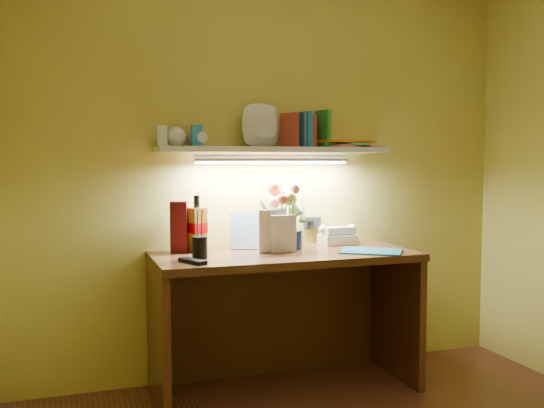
# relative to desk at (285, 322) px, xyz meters

# --- Properties ---
(desk) EXTENTS (1.40, 0.60, 0.75)m
(desk) POSITION_rel_desk_xyz_m (0.00, 0.00, 0.00)
(desk) COLOR #3B1910
(desk) RESTS_ON ground
(flower_bouquet) EXTENTS (0.24, 0.24, 0.37)m
(flower_bouquet) POSITION_rel_desk_xyz_m (0.05, 0.14, 0.56)
(flower_bouquet) COLOR #0C1B3B
(flower_bouquet) RESTS_ON desk
(telephone) EXTENTS (0.20, 0.15, 0.12)m
(telephone) POSITION_rel_desk_xyz_m (0.40, 0.19, 0.43)
(telephone) COLOR #EBE8C7
(telephone) RESTS_ON desk
(desk_clock) EXTENTS (0.08, 0.06, 0.07)m
(desk_clock) POSITION_rel_desk_xyz_m (0.50, 0.25, 0.41)
(desk_clock) COLOR silver
(desk_clock) RESTS_ON desk
(whisky_bottle) EXTENTS (0.11, 0.11, 0.30)m
(whisky_bottle) POSITION_rel_desk_xyz_m (-0.44, 0.18, 0.53)
(whisky_bottle) COLOR #9E6B1B
(whisky_bottle) RESTS_ON desk
(whisky_box) EXTENTS (0.11, 0.11, 0.27)m
(whisky_box) POSITION_rel_desk_xyz_m (-0.53, 0.21, 0.51)
(whisky_box) COLOR #500C0F
(whisky_box) RESTS_ON desk
(pen_cup) EXTENTS (0.09, 0.09, 0.19)m
(pen_cup) POSITION_rel_desk_xyz_m (-0.47, -0.04, 0.47)
(pen_cup) COLOR black
(pen_cup) RESTS_ON desk
(art_card) EXTENTS (0.20, 0.11, 0.20)m
(art_card) POSITION_rel_desk_xyz_m (-0.15, 0.19, 0.48)
(art_card) COLOR white
(art_card) RESTS_ON desk
(tv_remote) EXTENTS (0.12, 0.17, 0.02)m
(tv_remote) POSITION_rel_desk_xyz_m (-0.53, -0.17, 0.38)
(tv_remote) COLOR black
(tv_remote) RESTS_ON desk
(blue_folder) EXTENTS (0.39, 0.37, 0.01)m
(blue_folder) POSITION_rel_desk_xyz_m (0.44, -0.13, 0.38)
(blue_folder) COLOR #1C80BF
(blue_folder) RESTS_ON desk
(desk_book_a) EXTENTS (0.17, 0.06, 0.23)m
(desk_book_a) POSITION_rel_desk_xyz_m (-0.14, 0.01, 0.49)
(desk_book_a) COLOR silver
(desk_book_a) RESTS_ON desk
(desk_book_b) EXTENTS (0.15, 0.02, 0.20)m
(desk_book_b) POSITION_rel_desk_xyz_m (-0.08, -0.00, 0.48)
(desk_book_b) COLOR silver
(desk_book_b) RESTS_ON desk
(wall_shelf) EXTENTS (1.32, 0.37, 0.24)m
(wall_shelf) POSITION_rel_desk_xyz_m (0.03, 0.19, 0.96)
(wall_shelf) COLOR silver
(wall_shelf) RESTS_ON ground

